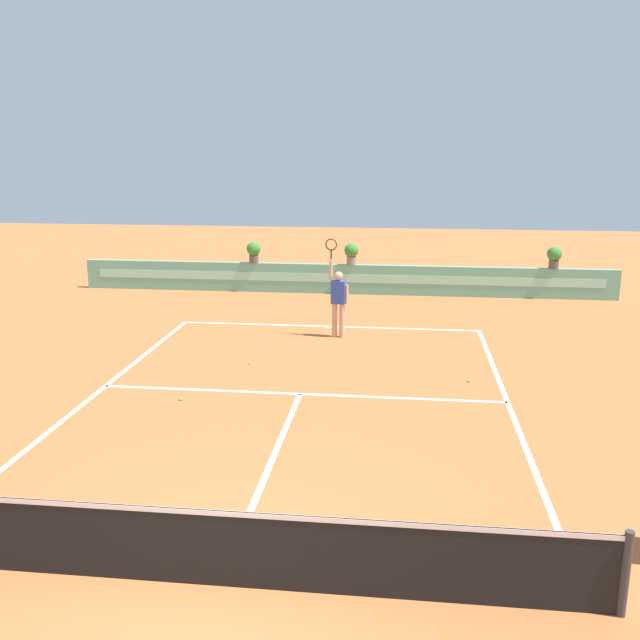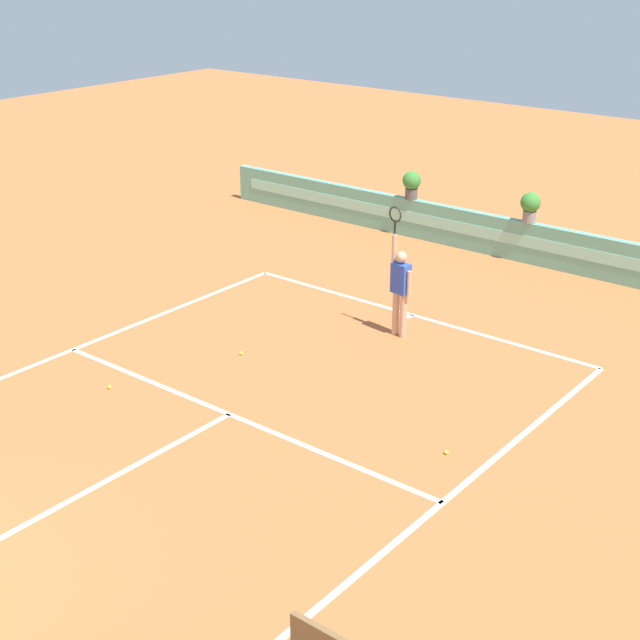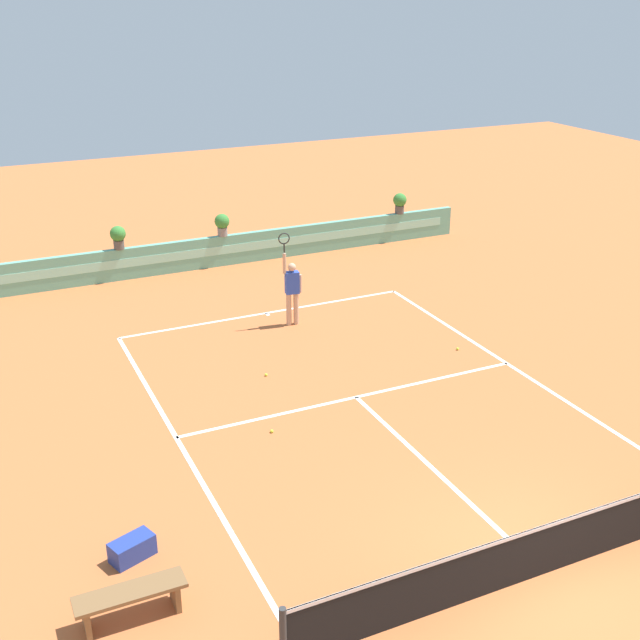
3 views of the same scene
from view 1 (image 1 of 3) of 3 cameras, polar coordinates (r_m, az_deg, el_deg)
The scene contains 11 objects.
ground_plane at distance 13.88m, azimuth -1.88°, elevation -6.61°, with size 60.00×60.00×0.00m, color #BC6033.
court_lines at distance 14.55m, azimuth -1.46°, elevation -5.60°, with size 8.32×11.94×0.01m.
net at distance 8.36m, azimuth -8.36°, elevation -17.71°, with size 8.92×0.10×1.00m.
back_wall_barrier at distance 23.72m, azimuth 1.86°, elevation 3.35°, with size 18.00×0.21×1.00m.
tennis_player at distance 18.17m, azimuth 1.49°, elevation 1.82°, with size 0.62×0.27×2.58m.
tennis_ball_near_baseline at distance 16.20m, azimuth -5.74°, elevation -3.49°, with size 0.07×0.07×0.07m, color #CCE033.
tennis_ball_mid_court at distance 14.17m, azimuth -11.23°, elevation -6.30°, with size 0.07×0.07×0.07m, color #CCE033.
tennis_ball_by_sideline at distance 15.26m, azimuth 12.04°, elevation -4.85°, with size 0.07×0.07×0.07m, color #CCE033.
potted_plant_far_right at distance 24.00m, azimuth 18.53°, elevation 4.97°, with size 0.48×0.48×0.72m.
potted_plant_centre at distance 23.55m, azimuth 2.57°, elevation 5.52°, with size 0.48×0.48×0.72m.
potted_plant_left at distance 24.02m, azimuth -5.42°, elevation 5.64°, with size 0.48×0.48×0.72m.
Camera 1 is at (1.98, -6.84, 4.89)m, focal length 39.32 mm.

